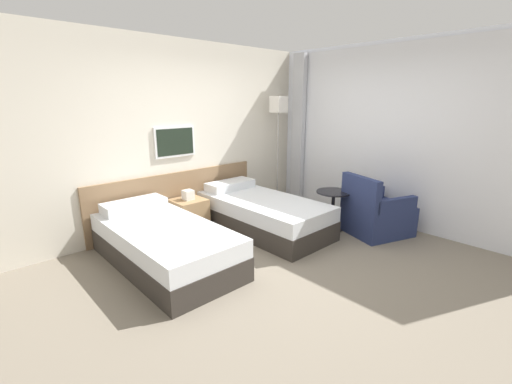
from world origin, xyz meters
name	(u,v)px	position (x,y,z in m)	size (l,w,h in m)	color
ground_plane	(285,260)	(0.00, 0.00, 0.00)	(16.00, 16.00, 0.00)	slate
wall_headboard	(190,138)	(-0.02, 1.96, 1.30)	(10.00, 0.10, 2.70)	beige
wall_window	(394,136)	(2.15, -0.18, 1.34)	(0.21, 4.43, 2.70)	white
bed_near_door	(164,243)	(-1.10, 0.91, 0.25)	(0.98, 2.00, 0.61)	#332D28
bed_near_window	(262,213)	(0.49, 0.91, 0.25)	(0.98, 2.00, 0.61)	#332D28
nightstand	(189,214)	(-0.30, 1.63, 0.24)	(0.45, 0.44, 0.61)	#9E7A51
floor_lamp	(278,115)	(1.52, 1.60, 1.61)	(0.24, 0.24, 1.92)	#9E9993
side_table	(333,203)	(1.26, 0.22, 0.41)	(0.50, 0.50, 0.58)	black
armchair	(376,215)	(1.57, -0.30, 0.28)	(0.99, 0.93, 0.87)	navy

